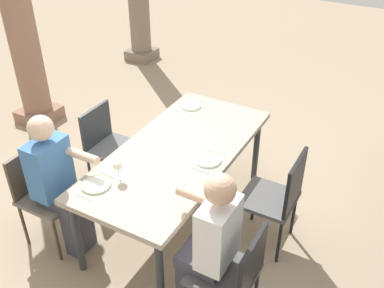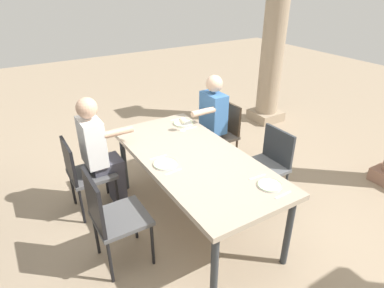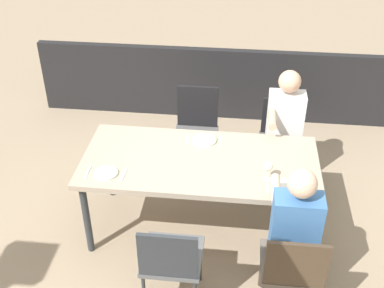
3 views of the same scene
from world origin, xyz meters
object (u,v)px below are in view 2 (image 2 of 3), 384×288
chair_west_south (84,171)px  chair_mid_north (268,162)px  stone_column_near (274,39)px  plate_2 (270,185)px  plate_1 (165,164)px  chair_west_north (221,131)px  diner_man_white (209,123)px  wine_glass_0 (182,121)px  diner_woman_green (100,151)px  plate_0 (183,123)px  dining_table (194,162)px  chair_mid_south (111,214)px

chair_west_south → chair_mid_north: (0.87, 1.76, 0.01)m
stone_column_near → plate_2: bearing=-43.5°
plate_1 → plate_2: (0.75, 0.57, 0.00)m
stone_column_near → chair_west_north: bearing=-61.9°
plate_1 → plate_2: 0.94m
stone_column_near → diner_man_white: bearing=-64.5°
wine_glass_0 → plate_1: size_ratio=0.74×
chair_mid_north → stone_column_near: stone_column_near is taller
diner_woman_green → wine_glass_0: 0.93m
diner_woman_green → wine_glass_0: size_ratio=7.79×
plate_0 → chair_west_north: bearing=93.1°
dining_table → chair_mid_north: chair_mid_north is taller
chair_west_south → diner_woman_green: diner_woman_green is taller
plate_0 → plate_2: 1.45m
diner_woman_green → diner_man_white: bearing=90.0°
dining_table → diner_man_white: bearing=137.4°
chair_mid_north → wine_glass_0: size_ratio=5.20×
chair_west_north → plate_2: size_ratio=4.32×
chair_mid_north → dining_table: bearing=-98.0°
chair_mid_south → plate_0: size_ratio=4.12×
plate_1 → plate_0: bearing=139.6°
plate_1 → wine_glass_0: bearing=137.6°
chair_west_south → chair_mid_north: 1.96m
diner_man_white → plate_0: bearing=-85.7°
plate_1 → chair_west_north: bearing=121.9°
stone_column_near → plate_1: size_ratio=12.68×
chair_west_north → plate_1: (0.73, -1.18, 0.26)m
chair_west_north → chair_west_south: (0.00, -1.76, -0.02)m
dining_table → stone_column_near: bearing=122.7°
chair_west_south → plate_0: bearing=88.5°
chair_west_south → plate_2: size_ratio=4.20×
chair_west_north → chair_west_south: 1.76m
chair_mid_south → plate_2: size_ratio=4.64×
chair_west_south → diner_man_white: (0.00, 1.56, 0.18)m
stone_column_near → wine_glass_0: bearing=-65.4°
plate_0 → wine_glass_0: size_ratio=1.39×
dining_table → chair_mid_north: bearing=82.0°
chair_west_south → chair_mid_north: bearing=63.8°
diner_woman_green → wine_glass_0: bearing=78.3°
diner_woman_green → plate_1: diner_woman_green is taller
chair_mid_south → plate_0: (-0.84, 1.19, 0.24)m
chair_west_north → wine_glass_0: 0.80m
chair_mid_north → stone_column_near: bearing=136.9°
chair_west_south → chair_mid_north: size_ratio=1.00×
diner_woman_green → plate_2: size_ratio=6.29×
chair_west_south → plate_1: size_ratio=3.84×
dining_table → diner_man_white: diner_man_white is taller
dining_table → diner_woman_green: bearing=-137.2°
chair_west_north → chair_mid_north: 0.87m
chair_mid_south → diner_woman_green: size_ratio=0.74×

